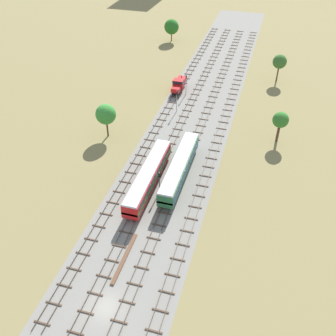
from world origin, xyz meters
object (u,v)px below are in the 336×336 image
shunter_loco_far_left_mid (179,84)px  signal_post_nearest (186,82)px  signal_post_mid (159,180)px  diesel_railcar_left_nearest (148,176)px  signal_post_near (177,99)px  diesel_railcar_centre_left_near (179,167)px

shunter_loco_far_left_mid → signal_post_nearest: (2.40, -1.65, 1.51)m
shunter_loco_far_left_mid → signal_post_mid: 41.66m
shunter_loco_far_left_mid → signal_post_nearest: bearing=-34.6°
shunter_loco_far_left_mid → diesel_railcar_left_nearest: bearing=-83.2°
signal_post_near → shunter_loco_far_left_mid: bearing=102.1°
diesel_railcar_left_nearest → diesel_railcar_centre_left_near: 6.40m
diesel_railcar_left_nearest → signal_post_mid: 2.61m
signal_post_nearest → signal_post_near: 9.56m
diesel_railcar_left_nearest → signal_post_nearest: signal_post_nearest is taller
signal_post_nearest → signal_post_mid: bearing=-83.1°
signal_post_near → diesel_railcar_centre_left_near: bearing=-73.7°
signal_post_nearest → signal_post_mid: (4.79, -39.37, -0.51)m
diesel_railcar_left_nearest → signal_post_mid: signal_post_mid is taller
diesel_railcar_left_nearest → signal_post_near: size_ratio=3.69×
signal_post_mid → signal_post_nearest: bearing=96.9°
signal_post_mid → diesel_railcar_left_nearest: bearing=158.4°
shunter_loco_far_left_mid → diesel_railcar_centre_left_near: bearing=-75.0°
signal_post_near → signal_post_mid: 30.20m
diesel_railcar_left_nearest → shunter_loco_far_left_mid: size_ratio=2.42×
diesel_railcar_centre_left_near → signal_post_near: size_ratio=3.69×
diesel_railcar_centre_left_near → signal_post_mid: signal_post_mid is taller
diesel_railcar_centre_left_near → shunter_loco_far_left_mid: diesel_railcar_centre_left_near is taller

